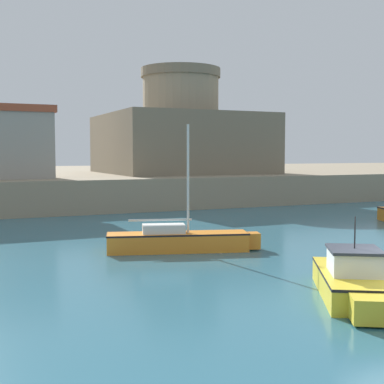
# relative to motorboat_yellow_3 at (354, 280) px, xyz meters

# --- Properties ---
(quay_seawall) EXTENTS (120.00, 40.00, 2.30)m
(quay_seawall) POSITION_rel_motorboat_yellow_3_xyz_m (0.78, 43.07, 0.64)
(quay_seawall) COLOR gray
(quay_seawall) RESTS_ON ground
(motorboat_yellow_3) EXTENTS (3.74, 5.02, 2.32)m
(motorboat_yellow_3) POSITION_rel_motorboat_yellow_3_xyz_m (0.00, 0.00, 0.00)
(motorboat_yellow_3) COLOR yellow
(motorboat_yellow_3) RESTS_ON ground
(sailboat_orange_4) EXTENTS (6.41, 2.88, 5.26)m
(sailboat_orange_4) POSITION_rel_motorboat_yellow_3_xyz_m (-1.70, 8.64, -0.03)
(sailboat_orange_4) COLOR orange
(sailboat_orange_4) RESTS_ON ground
(fortress) EXTENTS (13.46, 13.46, 9.36)m
(fortress) POSITION_rel_motorboat_yellow_3_xyz_m (8.78, 33.22, 5.06)
(fortress) COLOR #796C57
(fortress) RESTS_ON quay_seawall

